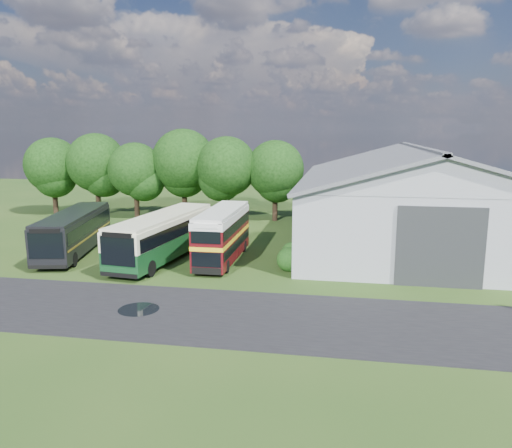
% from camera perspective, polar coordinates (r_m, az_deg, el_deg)
% --- Properties ---
extents(ground, '(120.00, 120.00, 0.00)m').
position_cam_1_polar(ground, '(30.03, -8.33, -7.86)').
color(ground, '#1E3D13').
rests_on(ground, ground).
extents(asphalt_road, '(60.00, 8.00, 0.02)m').
position_cam_1_polar(asphalt_road, '(26.52, -4.14, -10.34)').
color(asphalt_road, black).
rests_on(asphalt_road, ground).
extents(puddle, '(2.20, 2.20, 0.01)m').
position_cam_1_polar(puddle, '(27.91, -13.26, -9.51)').
color(puddle, black).
rests_on(puddle, ground).
extents(storage_shed, '(18.80, 24.80, 8.15)m').
position_cam_1_polar(storage_shed, '(43.65, 17.74, 3.21)').
color(storage_shed, gray).
rests_on(storage_shed, ground).
extents(tree_far_left, '(6.12, 6.12, 8.64)m').
position_cam_1_polar(tree_far_left, '(60.40, -22.23, 6.23)').
color(tree_far_left, black).
rests_on(tree_far_left, ground).
extents(tree_left_a, '(6.46, 6.46, 9.12)m').
position_cam_1_polar(tree_left_a, '(58.31, -17.80, 6.68)').
color(tree_left_a, black).
rests_on(tree_left_a, ground).
extents(tree_left_b, '(5.78, 5.78, 8.16)m').
position_cam_1_polar(tree_left_b, '(55.28, -13.63, 6.05)').
color(tree_left_b, black).
rests_on(tree_left_b, ground).
extents(tree_mid, '(6.80, 6.80, 9.60)m').
position_cam_1_polar(tree_mid, '(54.63, -8.28, 7.17)').
color(tree_mid, black).
rests_on(tree_mid, ground).
extents(tree_right_a, '(6.26, 6.26, 8.83)m').
position_cam_1_polar(tree_right_a, '(52.33, -3.37, 6.56)').
color(tree_right_a, black).
rests_on(tree_right_a, ground).
extents(tree_right_b, '(5.98, 5.98, 8.45)m').
position_cam_1_polar(tree_right_b, '(52.21, 2.21, 6.28)').
color(tree_right_b, black).
rests_on(tree_right_b, ground).
extents(shrub_front, '(1.70, 1.70, 1.70)m').
position_cam_1_polar(shrub_front, '(34.49, 3.78, -5.30)').
color(shrub_front, '#194714').
rests_on(shrub_front, ground).
extents(shrub_mid, '(1.60, 1.60, 1.60)m').
position_cam_1_polar(shrub_mid, '(36.40, 4.13, -4.43)').
color(shrub_mid, '#194714').
rests_on(shrub_mid, ground).
extents(bus_green_single, '(4.26, 12.45, 3.36)m').
position_cam_1_polar(bus_green_single, '(37.52, -10.57, -1.32)').
color(bus_green_single, black).
rests_on(bus_green_single, ground).
extents(bus_maroon_double, '(2.33, 8.95, 3.85)m').
position_cam_1_polar(bus_maroon_double, '(36.46, -3.86, -1.30)').
color(bus_maroon_double, black).
rests_on(bus_maroon_double, ground).
extents(bus_dark_single, '(5.07, 11.93, 3.20)m').
position_cam_1_polar(bus_dark_single, '(41.32, -20.06, -0.80)').
color(bus_dark_single, black).
rests_on(bus_dark_single, ground).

